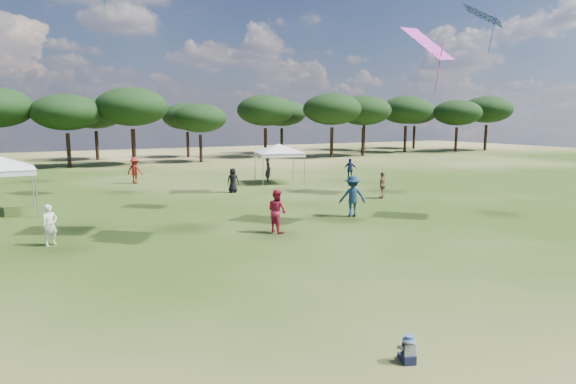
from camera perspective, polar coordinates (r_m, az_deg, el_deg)
name	(u,v)px	position (r m, az deg, el deg)	size (l,w,h in m)	color
tree_line	(117,110)	(52.85, -19.58, 9.14)	(108.78, 17.63, 7.77)	black
tent_right	(279,146)	(34.11, -1.10, 5.51)	(6.08, 6.08, 3.09)	gray
toddler	(408,350)	(9.78, 14.08, -17.73)	(0.42, 0.45, 0.55)	black
festival_crowd	(133,191)	(26.01, -17.86, 0.15)	(31.24, 19.06, 1.93)	navy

